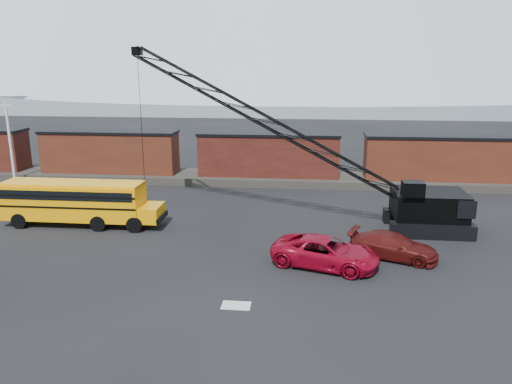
# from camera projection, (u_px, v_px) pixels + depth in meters

# --- Properties ---
(ground) EXTENTS (160.00, 160.00, 0.00)m
(ground) POSITION_uv_depth(u_px,v_px,m) (237.00, 272.00, 28.00)
(ground) COLOR black
(ground) RESTS_ON ground
(gravel_berm) EXTENTS (120.00, 5.00, 0.70)m
(gravel_berm) POSITION_uv_depth(u_px,v_px,m) (268.00, 179.00, 49.10)
(gravel_berm) COLOR #433E37
(gravel_berm) RESTS_ON ground
(boxcar_west_near) EXTENTS (13.70, 3.10, 4.17)m
(boxcar_west_near) POSITION_uv_depth(u_px,v_px,m) (110.00, 152.00, 50.10)
(boxcar_west_near) COLOR #471D14
(boxcar_west_near) RESTS_ON gravel_berm
(boxcar_mid) EXTENTS (13.70, 3.10, 4.17)m
(boxcar_mid) POSITION_uv_depth(u_px,v_px,m) (269.00, 154.00, 48.50)
(boxcar_mid) COLOR #551E18
(boxcar_mid) RESTS_ON gravel_berm
(boxcar_east_near) EXTENTS (13.70, 3.10, 4.17)m
(boxcar_east_near) POSITION_uv_depth(u_px,v_px,m) (438.00, 158.00, 46.89)
(boxcar_east_near) COLOR #471D14
(boxcar_east_near) RESTS_ON gravel_berm
(utility_pole) EXTENTS (1.40, 0.24, 8.00)m
(utility_pole) POSITION_uv_depth(u_px,v_px,m) (10.00, 143.00, 46.70)
(utility_pole) COLOR silver
(utility_pole) RESTS_ON ground
(snow_patch) EXTENTS (1.40, 0.90, 0.02)m
(snow_patch) POSITION_uv_depth(u_px,v_px,m) (236.00, 305.00, 24.10)
(snow_patch) COLOR silver
(snow_patch) RESTS_ON ground
(school_bus) EXTENTS (11.65, 2.65, 3.19)m
(school_bus) POSITION_uv_depth(u_px,v_px,m) (78.00, 201.00, 35.67)
(school_bus) COLOR #FDA105
(school_bus) RESTS_ON ground
(red_pickup) EXTENTS (6.70, 4.53, 1.70)m
(red_pickup) POSITION_uv_depth(u_px,v_px,m) (326.00, 252.00, 28.58)
(red_pickup) COLOR #A10720
(red_pickup) RESTS_ON ground
(maroon_suv) EXTENTS (5.66, 3.83, 1.52)m
(maroon_suv) POSITION_uv_depth(u_px,v_px,m) (393.00, 246.00, 29.83)
(maroon_suv) COLOR #51100E
(maroon_suv) RESTS_ON ground
(crawler_crane) EXTENTS (23.93, 4.20, 12.70)m
(crawler_crane) POSITION_uv_depth(u_px,v_px,m) (282.00, 130.00, 35.05)
(crawler_crane) COLOR black
(crawler_crane) RESTS_ON ground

